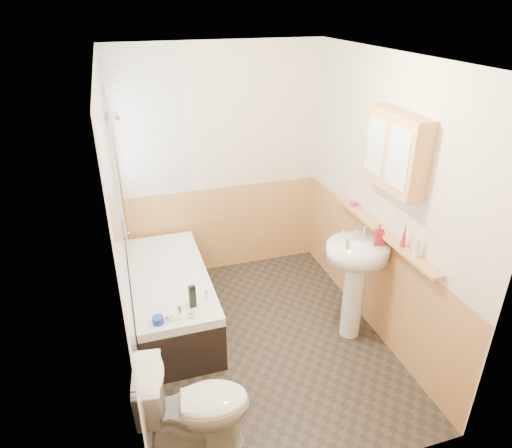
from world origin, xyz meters
The scene contains 26 objects.
floor centered at (0.00, 0.00, 0.00)m, with size 2.80×2.80×0.00m, color black.
ceiling centered at (0.00, 0.00, 2.50)m, with size 2.80×2.80×0.00m, color white.
wall_back centered at (0.00, 1.41, 1.25)m, with size 2.20×0.02×2.50m, color beige.
wall_front centered at (0.00, -1.41, 1.25)m, with size 2.20×0.02×2.50m, color beige.
wall_left centered at (-1.11, 0.00, 1.25)m, with size 0.02×2.80×2.50m, color beige.
wall_right centered at (1.11, 0.00, 1.25)m, with size 0.02×2.80×2.50m, color beige.
wainscot_right centered at (1.09, 0.00, 0.50)m, with size 0.01×2.80×1.00m, color tan.
wainscot_front centered at (0.00, -1.39, 0.50)m, with size 2.20×0.01×1.00m, color tan.
wainscot_back centered at (0.00, 1.39, 0.50)m, with size 2.20×0.01×1.00m, color tan.
tile_cladding_left centered at (-1.09, 0.00, 1.25)m, with size 0.01×2.80×2.50m, color white.
tile_return_back centered at (-0.73, 1.39, 1.75)m, with size 0.75×0.01×1.50m, color white.
window centered at (-1.06, 0.95, 1.65)m, with size 0.03×0.79×0.99m.
bathtub centered at (-0.73, 0.54, 0.29)m, with size 0.70×1.59×0.69m.
shower_riser centered at (-1.04, 0.50, 1.73)m, with size 0.11×0.09×1.28m.
toilet centered at (-0.76, -0.89, 0.37)m, with size 0.43×0.76×0.75m, color white.
sink centered at (0.84, -0.13, 0.69)m, with size 0.57×0.46×1.09m.
pine_shelf centered at (1.04, -0.14, 1.06)m, with size 0.10×1.53×0.03m, color tan.
medicine_cabinet centered at (1.01, -0.21, 1.80)m, with size 0.17×0.67×0.60m.
foam_can centered at (1.04, -0.61, 1.16)m, with size 0.05×0.05×0.15m, color silver.
green_bottle centered at (1.04, -0.44, 1.19)m, with size 0.04×0.04×0.22m, color maroon.
black_jar centered at (1.04, 0.37, 1.10)m, with size 0.07×0.07×0.04m, color purple.
soap_bottle centered at (0.99, -0.19, 1.02)m, with size 0.08×0.18×0.08m, color maroon.
clear_bottle centered at (0.70, -0.18, 1.02)m, with size 0.03×0.03×0.09m, color #59C647.
blue_gel centered at (-0.60, -0.02, 0.65)m, with size 0.06×0.04×0.20m, color black.
cream_jar centered at (-0.90, -0.15, 0.58)m, with size 0.09×0.09×0.06m, color #19339E.
orange_bottle centered at (-0.47, 0.06, 0.60)m, with size 0.03×0.03×0.10m, color silver.
Camera 1 is at (-1.02, -3.12, 2.87)m, focal length 32.00 mm.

